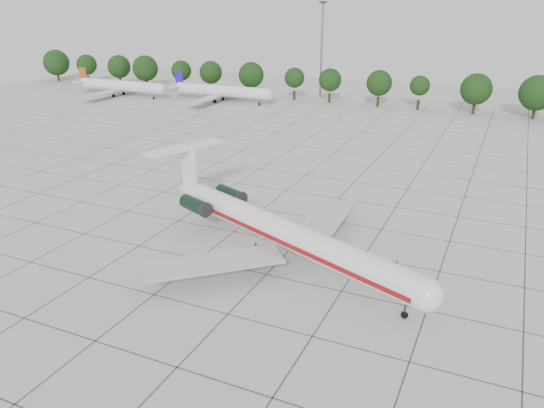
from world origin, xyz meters
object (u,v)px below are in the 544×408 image
object	(u,v)px
floodlight_mast	(322,45)
bg_airliner_b	(221,91)
main_airliner	(275,229)
ground_crew	(396,267)
bg_airliner_a	(120,86)

from	to	relation	value
floodlight_mast	bg_airliner_b	bearing A→B (deg)	-140.22
main_airliner	bg_airliner_b	size ratio (longest dim) A/B	1.31
bg_airliner_b	floodlight_mast	bearing A→B (deg)	39.78
ground_crew	floodlight_mast	world-z (taller)	floodlight_mast
main_airliner	ground_crew	distance (m)	13.17
ground_crew	bg_airliner_a	bearing A→B (deg)	-52.99
ground_crew	floodlight_mast	bearing A→B (deg)	-81.61
floodlight_mast	main_airliner	bearing A→B (deg)	-73.09
bg_airliner_b	main_airliner	bearing A→B (deg)	-56.74
ground_crew	main_airliner	bearing A→B (deg)	-10.65
bg_airliner_a	bg_airliner_b	size ratio (longest dim) A/B	1.00
ground_crew	floodlight_mast	distance (m)	104.35
main_airliner	bg_airliner_b	xyz separation A→B (m)	(-50.86, 77.56, -0.28)
bg_airliner_a	bg_airliner_b	distance (m)	30.91
main_airliner	bg_airliner_b	bearing A→B (deg)	145.94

